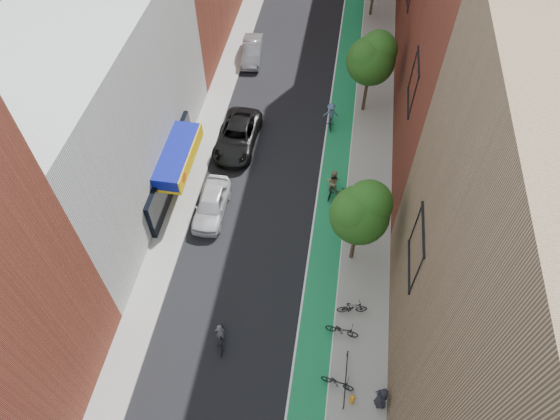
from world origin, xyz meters
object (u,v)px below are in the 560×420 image
at_px(parked_car_black, 237,136).
at_px(cyclist_lane_near, 333,185).
at_px(pedestrian, 382,398).
at_px(parked_car_silver, 252,51).
at_px(cyclist_lane_far, 331,117).
at_px(cyclist_lead, 221,338).
at_px(parked_car_white, 211,204).
at_px(cyclist_lane_mid, 342,201).
at_px(fire_hydrant, 352,399).

bearing_deg(parked_car_black, cyclist_lane_near, -25.34).
xyz_separation_m(parked_car_black, pedestrian, (10.96, -17.40, 0.21)).
xyz_separation_m(parked_car_black, parked_car_silver, (-0.97, 10.75, -0.08)).
height_order(parked_car_black, cyclist_lane_far, cyclist_lane_far).
bearing_deg(cyclist_lead, parked_car_white, -84.00).
relative_size(cyclist_lane_near, pedestrian, 1.23).
bearing_deg(parked_car_black, parked_car_silver, 96.86).
bearing_deg(cyclist_lane_mid, parked_car_black, -20.45).
relative_size(pedestrian, fire_hydrant, 2.34).
height_order(parked_car_silver, cyclist_lane_mid, cyclist_lane_mid).
relative_size(cyclist_lane_mid, fire_hydrant, 2.53).
bearing_deg(parked_car_silver, parked_car_white, -93.81).
bearing_deg(parked_car_white, cyclist_lane_mid, 10.46).
bearing_deg(parked_car_white, cyclist_lane_far, 53.58).
xyz_separation_m(cyclist_lead, cyclist_lane_mid, (5.76, 10.49, 0.10)).
bearing_deg(cyclist_lane_mid, pedestrian, 113.81).
xyz_separation_m(cyclist_lane_near, pedestrian, (3.65, -13.67, 0.10)).
bearing_deg(cyclist_lane_mid, parked_car_white, 21.64).
height_order(parked_car_white, parked_car_black, parked_car_black).
bearing_deg(parked_car_black, pedestrian, -56.10).
bearing_deg(parked_car_white, cyclist_lead, -73.59).
xyz_separation_m(parked_car_silver, cyclist_lane_mid, (9.03, -15.63, -0.01)).
height_order(cyclist_lane_near, fire_hydrant, cyclist_lane_near).
bearing_deg(fire_hydrant, cyclist_lane_far, 98.27).
bearing_deg(parked_car_white, fire_hydrant, -48.43).
height_order(parked_car_silver, cyclist_lead, cyclist_lead).
distance_m(parked_car_white, cyclist_lead, 9.27).
bearing_deg(cyclist_lane_far, parked_car_black, 16.67).
bearing_deg(cyclist_lead, cyclist_lane_near, -124.13).
xyz_separation_m(cyclist_lead, fire_hydrant, (7.26, -2.17, -0.08)).
height_order(parked_car_white, cyclist_lane_far, cyclist_lane_far).
bearing_deg(cyclist_lead, parked_car_black, -92.34).
height_order(parked_car_white, parked_car_silver, parked_car_white).
distance_m(parked_car_white, parked_car_black, 6.52).
height_order(cyclist_lane_near, cyclist_lane_far, cyclist_lane_near).
xyz_separation_m(cyclist_lane_near, cyclist_lane_far, (-0.75, 6.80, -0.01)).
bearing_deg(cyclist_lane_mid, cyclist_lane_far, -68.60).
relative_size(parked_car_white, parked_car_black, 0.79).
bearing_deg(pedestrian, parked_car_silver, -179.41).
relative_size(parked_car_white, cyclist_lane_mid, 2.44).
height_order(pedestrian, fire_hydrant, pedestrian).
bearing_deg(fire_hydrant, pedestrian, 5.88).
bearing_deg(parked_car_black, cyclist_lead, -79.80).
bearing_deg(fire_hydrant, cyclist_lane_mid, 96.76).
distance_m(parked_car_silver, pedestrian, 30.57).
distance_m(parked_car_white, cyclist_lane_mid, 8.60).
bearing_deg(pedestrian, parked_car_white, -156.22).
relative_size(parked_car_white, parked_car_silver, 1.03).
height_order(parked_car_silver, pedestrian, pedestrian).
distance_m(cyclist_lane_mid, fire_hydrant, 12.75).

